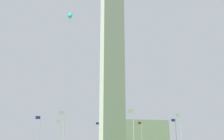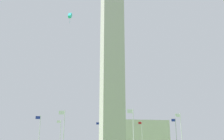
# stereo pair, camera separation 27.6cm
# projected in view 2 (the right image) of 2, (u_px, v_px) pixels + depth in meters

# --- Properties ---
(obelisk_monument) EXTENTS (5.23, 5.23, 47.51)m
(obelisk_monument) POSITION_uv_depth(u_px,v_px,m) (112.00, 51.00, 62.62)
(obelisk_monument) COLOR #B7B2A8
(obelisk_monument) RESTS_ON ground
(flagpole_n) EXTENTS (1.12, 0.14, 7.17)m
(flagpole_n) POSITION_uv_depth(u_px,v_px,m) (39.00, 130.00, 53.65)
(flagpole_n) COLOR silver
(flagpole_n) RESTS_ON ground
(flagpole_ne) EXTENTS (1.12, 0.14, 7.17)m
(flagpole_ne) POSITION_uv_depth(u_px,v_px,m) (63.00, 128.00, 43.93)
(flagpole_ne) COLOR silver
(flagpole_ne) RESTS_ON ground
(flagpole_e) EXTENTS (1.12, 0.14, 7.17)m
(flagpole_e) POSITION_uv_depth(u_px,v_px,m) (133.00, 128.00, 41.95)
(flagpole_e) COLOR silver
(flagpole_e) RESTS_ON ground
(flagpole_se) EXTENTS (1.12, 0.14, 7.17)m
(flagpole_se) POSITION_uv_depth(u_px,v_px,m) (181.00, 129.00, 48.88)
(flagpole_se) COLOR silver
(flagpole_se) RESTS_ON ground
(flagpole_s) EXTENTS (1.12, 0.14, 7.17)m
(flagpole_s) POSITION_uv_depth(u_px,v_px,m) (176.00, 132.00, 60.65)
(flagpole_s) COLOR silver
(flagpole_s) RESTS_ON ground
(flagpole_sw) EXTENTS (1.12, 0.14, 7.17)m
(flagpole_sw) POSITION_uv_depth(u_px,v_px,m) (142.00, 133.00, 70.37)
(flagpole_sw) COLOR silver
(flagpole_sw) RESTS_ON ground
(flagpole_w) EXTENTS (1.12, 0.14, 7.17)m
(flagpole_w) POSITION_uv_depth(u_px,v_px,m) (99.00, 133.00, 72.35)
(flagpole_w) COLOR silver
(flagpole_w) RESTS_ON ground
(flagpole_nw) EXTENTS (1.12, 0.14, 7.17)m
(flagpole_nw) POSITION_uv_depth(u_px,v_px,m) (60.00, 132.00, 65.43)
(flagpole_nw) COLOR silver
(flagpole_nw) RESTS_ON ground
(kite_cyan_box) EXTENTS (1.02, 1.29, 2.42)m
(kite_cyan_box) POSITION_uv_depth(u_px,v_px,m) (70.00, 15.00, 52.33)
(kite_cyan_box) COLOR #33C6D1
(distant_building) EXTENTS (22.66, 13.88, 9.74)m
(distant_building) POSITION_uv_depth(u_px,v_px,m) (137.00, 133.00, 101.96)
(distant_building) COLOR beige
(distant_building) RESTS_ON ground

